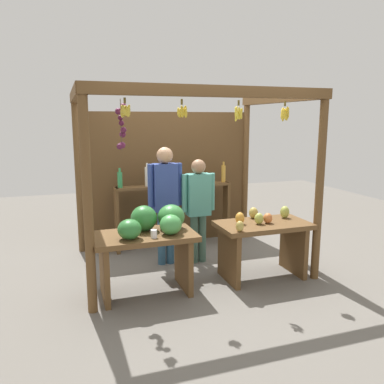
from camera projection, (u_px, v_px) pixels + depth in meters
name	position (u px, v px, depth m)	size (l,w,h in m)	color
ground_plane	(187.00, 263.00, 5.45)	(12.00, 12.00, 0.00)	slate
market_stall	(178.00, 162.00, 5.60)	(2.87, 2.13, 2.35)	brown
fruit_counter_left	(150.00, 236.00, 4.42)	(1.16, 0.64, 1.01)	brown
fruit_counter_right	(262.00, 237.00, 4.88)	(1.16, 0.65, 0.88)	brown
bottle_shelf_unit	(174.00, 199.00, 6.02)	(1.84, 0.22, 1.35)	brown
vendor_man	(165.00, 195.00, 5.25)	(0.48, 0.22, 1.63)	#2B5371
vendor_woman	(198.00, 202.00, 5.35)	(0.48, 0.20, 1.46)	#3F5F4F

